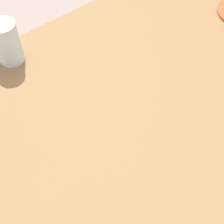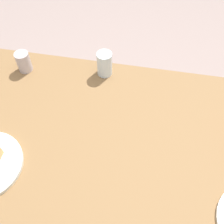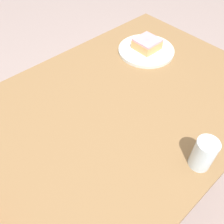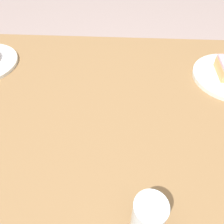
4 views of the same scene
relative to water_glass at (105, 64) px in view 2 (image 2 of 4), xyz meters
The scene contains 4 objects.
ground_plane 0.87m from the water_glass, 75.32° to the right, with size 6.00×6.00×0.00m, color gray.
table 0.36m from the water_glass, 75.32° to the right, with size 1.27×0.77×0.75m.
water_glass is the anchor object (origin of this frame).
sugar_jar 0.32m from the water_glass, behind, with size 0.06×0.06×0.08m, color #B8ADB2.
Camera 2 is at (0.08, -0.44, 1.55)m, focal length 43.45 mm.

